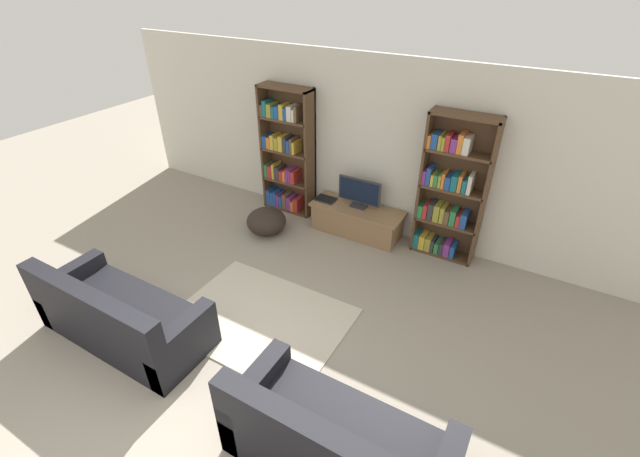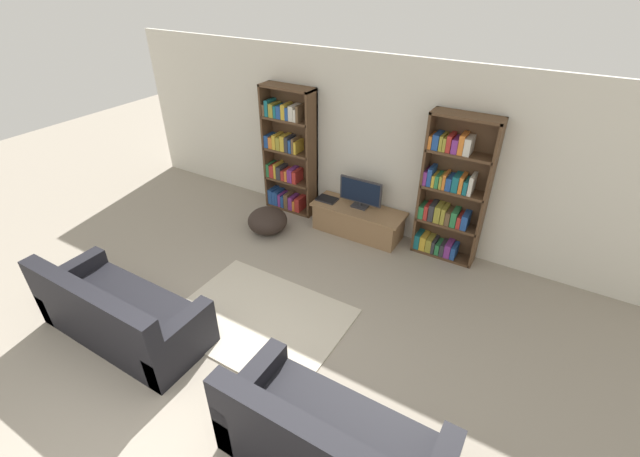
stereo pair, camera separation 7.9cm
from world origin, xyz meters
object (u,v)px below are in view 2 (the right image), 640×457
Objects in this scene: tv_stand at (358,220)px; beanbag_ottoman at (268,221)px; couch_right_sofa at (331,446)px; television at (361,193)px; couch_left_sectional at (121,315)px; bookshelf_left at (289,154)px; laptop at (327,199)px; bookshelf_right at (451,193)px.

beanbag_ottoman is (-1.22, -0.68, -0.03)m from tv_stand.
couch_right_sofa is 3.03× the size of beanbag_ottoman.
couch_left_sectional is at bearing -111.56° from television.
couch_right_sofa is (1.44, -3.37, 0.07)m from tv_stand.
bookshelf_left is 6.50× the size of laptop.
television is 0.59m from laptop.
beanbag_ottoman is (-0.68, -0.66, -0.26)m from laptop.
laptop is 0.52× the size of beanbag_ottoman.
bookshelf_left is 1.00× the size of bookshelf_right.
tv_stand is 2.33× the size of beanbag_ottoman.
bookshelf_right is 2.74m from beanbag_ottoman.
laptop reaches higher than tv_stand.
tv_stand is (-1.28, -0.15, -0.75)m from bookshelf_right.
tv_stand is at bearing 29.02° from beanbag_ottoman.
laptop is at bearing -177.91° from tv_stand.
television is 1.50m from beanbag_ottoman.
bookshelf_right is 1.48m from tv_stand.
couch_left_sectional is (-2.58, -3.40, -0.68)m from bookshelf_right.
beanbag_ottoman is at bearing 134.62° from couch_right_sofa.
tv_stand is 3.51m from couch_left_sectional.
couch_right_sofa is at bearing -2.33° from couch_left_sectional.
beanbag_ottoman is at bearing 88.14° from couch_left_sectional.
bookshelf_right is 3.06× the size of television.
couch_left_sectional is at bearing -111.81° from tv_stand.
beanbag_ottoman is at bearing -80.77° from bookshelf_left.
bookshelf_right is at bearing 6.61° from tv_stand.
television reaches higher than tv_stand.
bookshelf_left is 1.04× the size of couch_left_sectional.
couch_right_sofa is (1.44, -3.41, -0.38)m from television.
television reaches higher than laptop.
bookshelf_left reaches higher than couch_left_sectional.
couch_right_sofa is (2.79, -3.51, -0.68)m from bookshelf_left.
couch_right_sofa is at bearing -66.90° from tv_stand.
laptop is (0.81, -0.17, -0.52)m from bookshelf_left.
bookshelf_right reaches higher than beanbag_ottoman.
bookshelf_left is 1.14m from beanbag_ottoman.
television is 1.10× the size of beanbag_ottoman.
beanbag_ottoman is (-2.49, -0.82, -0.77)m from bookshelf_right.
laptop is 3.33m from couch_left_sectional.
tv_stand is 4.50× the size of laptop.
tv_stand is 0.72× the size of couch_left_sectional.
tv_stand reaches higher than beanbag_ottoman.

